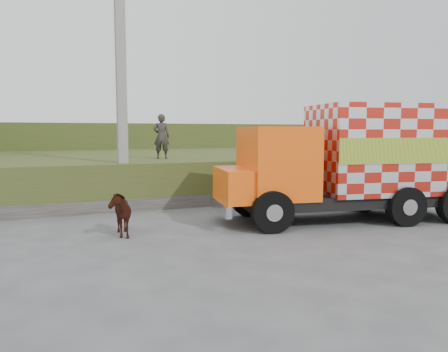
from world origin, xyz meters
name	(u,v)px	position (x,y,z in m)	size (l,w,h in m)	color
ground	(200,238)	(0.00, 0.00, 0.00)	(120.00, 120.00, 0.00)	#474749
embankment	(126,171)	(0.00, 10.00, 0.75)	(40.00, 12.00, 1.50)	#2E4D19
embankment_far	(96,146)	(0.00, 22.00, 1.50)	(40.00, 12.00, 3.00)	#2E4D19
retaining_strip	(93,207)	(-2.00, 4.20, 0.20)	(16.00, 0.50, 0.40)	#595651
utility_pole	(121,82)	(-1.00, 4.60, 4.08)	(1.20, 0.30, 8.00)	gray
cargo_truck	(359,161)	(4.94, 0.37, 1.68)	(7.59, 3.60, 3.26)	black
cow	(118,213)	(-1.74, 0.97, 0.56)	(0.61, 1.33, 1.12)	#321B0C
pedestrian	(161,136)	(0.73, 6.41, 2.33)	(0.61, 0.40, 1.66)	#292725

